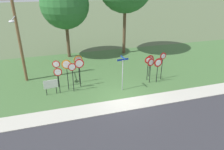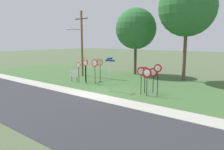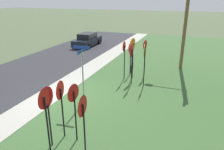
# 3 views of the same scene
# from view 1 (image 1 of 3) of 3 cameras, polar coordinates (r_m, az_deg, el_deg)

# --- Properties ---
(ground_plane) EXTENTS (160.00, 160.00, 0.00)m
(ground_plane) POSITION_cam_1_polar(r_m,az_deg,el_deg) (16.37, 3.29, -6.56)
(ground_plane) COLOR #4C5B3D
(road_asphalt) EXTENTS (44.00, 6.40, 0.01)m
(road_asphalt) POSITION_cam_1_polar(r_m,az_deg,el_deg) (12.85, 10.80, -17.20)
(road_asphalt) COLOR #2D2D33
(road_asphalt) RESTS_ON ground_plane
(sidewalk_strip) EXTENTS (44.00, 1.60, 0.06)m
(sidewalk_strip) POSITION_cam_1_polar(r_m,az_deg,el_deg) (15.72, 4.28, -7.91)
(sidewalk_strip) COLOR #ADAA9E
(sidewalk_strip) RESTS_ON ground_plane
(grass_median) EXTENTS (44.00, 12.00, 0.04)m
(grass_median) POSITION_cam_1_polar(r_m,az_deg,el_deg) (21.46, -2.06, 1.52)
(grass_median) COLOR #3D6033
(grass_median) RESTS_ON ground_plane
(stop_sign_near_left) EXTENTS (0.76, 0.15, 2.66)m
(stop_sign_near_left) POSITION_cam_1_polar(r_m,az_deg,el_deg) (17.12, -12.20, 1.83)
(stop_sign_near_left) COLOR black
(stop_sign_near_left) RESTS_ON grass_median
(stop_sign_near_right) EXTENTS (0.61, 0.13, 2.44)m
(stop_sign_near_right) POSITION_cam_1_polar(r_m,az_deg,el_deg) (17.76, -14.80, 1.69)
(stop_sign_near_right) COLOR black
(stop_sign_near_right) RESTS_ON grass_median
(stop_sign_far_left) EXTENTS (0.63, 0.09, 2.49)m
(stop_sign_far_left) POSITION_cam_1_polar(r_m,az_deg,el_deg) (16.81, -10.72, 0.90)
(stop_sign_far_left) COLOR black
(stop_sign_far_left) RESTS_ON grass_median
(stop_sign_far_center) EXTENTS (0.78, 0.10, 2.53)m
(stop_sign_far_center) POSITION_cam_1_polar(r_m,az_deg,el_deg) (17.45, -8.85, 2.22)
(stop_sign_far_center) COLOR black
(stop_sign_far_center) RESTS_ON grass_median
(stop_sign_far_right) EXTENTS (0.65, 0.09, 2.18)m
(stop_sign_far_right) POSITION_cam_1_polar(r_m,az_deg,el_deg) (16.91, -14.41, -0.10)
(stop_sign_far_right) COLOR black
(stop_sign_far_right) RESTS_ON grass_median
(stop_sign_center_tall) EXTENTS (0.76, 0.13, 2.55)m
(stop_sign_center_tall) POSITION_cam_1_polar(r_m,az_deg,el_deg) (18.16, -9.13, 3.18)
(stop_sign_center_tall) COLOR black
(stop_sign_center_tall) RESTS_ON grass_median
(yield_sign_near_left) EXTENTS (0.74, 0.12, 2.13)m
(yield_sign_near_left) POSITION_cam_1_polar(r_m,az_deg,el_deg) (19.55, 10.30, 3.77)
(yield_sign_near_left) COLOR black
(yield_sign_near_left) RESTS_ON grass_median
(yield_sign_near_right) EXTENTS (0.79, 0.11, 2.29)m
(yield_sign_near_right) POSITION_cam_1_polar(r_m,az_deg,el_deg) (18.50, 12.41, 2.76)
(yield_sign_near_right) COLOR black
(yield_sign_near_right) RESTS_ON grass_median
(yield_sign_far_left) EXTENTS (0.70, 0.16, 2.29)m
(yield_sign_far_left) POSITION_cam_1_polar(r_m,az_deg,el_deg) (18.34, 10.51, 2.72)
(yield_sign_far_left) COLOR black
(yield_sign_far_left) RESTS_ON grass_median
(yield_sign_far_right) EXTENTS (0.66, 0.12, 2.26)m
(yield_sign_far_right) POSITION_cam_1_polar(r_m,az_deg,el_deg) (18.82, 9.83, 3.27)
(yield_sign_far_right) COLOR black
(yield_sign_far_right) RESTS_ON grass_median
(yield_sign_center) EXTENTS (0.64, 0.13, 2.58)m
(yield_sign_center) POSITION_cam_1_polar(r_m,az_deg,el_deg) (19.13, 13.62, 4.04)
(yield_sign_center) COLOR black
(yield_sign_center) RESTS_ON grass_median
(street_name_post) EXTENTS (0.96, 0.81, 2.94)m
(street_name_post) POSITION_cam_1_polar(r_m,az_deg,el_deg) (16.79, 2.89, 1.20)
(street_name_post) COLOR #9EA0A8
(street_name_post) RESTS_ON grass_median
(utility_pole) EXTENTS (2.10, 2.45, 7.94)m
(utility_pole) POSITION_cam_1_polar(r_m,az_deg,el_deg) (19.13, -24.21, 10.15)
(utility_pole) COLOR brown
(utility_pole) RESTS_ON grass_median
(notice_board) EXTENTS (1.10, 0.12, 1.25)m
(notice_board) POSITION_cam_1_polar(r_m,az_deg,el_deg) (17.21, -16.32, -2.60)
(notice_board) COLOR black
(notice_board) RESTS_ON grass_median
(oak_tree_left) EXTENTS (5.23, 5.23, 8.52)m
(oak_tree_left) POSITION_cam_1_polar(r_m,az_deg,el_deg) (24.20, -12.73, 18.15)
(oak_tree_left) COLOR brown
(oak_tree_left) RESTS_ON grass_median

